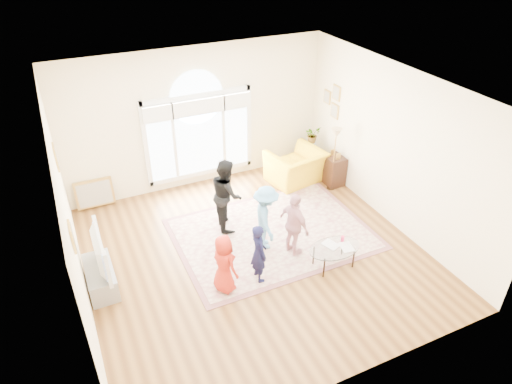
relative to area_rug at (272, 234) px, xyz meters
name	(u,v)px	position (x,y,z in m)	size (l,w,h in m)	color
ground	(254,254)	(-0.59, -0.40, -0.01)	(6.00, 6.00, 0.00)	#553315
room_shell	(200,123)	(-0.58, 2.43, 1.56)	(6.00, 6.00, 6.00)	beige
area_rug	(272,234)	(0.00, 0.00, 0.00)	(3.60, 2.60, 0.02)	beige
rug_border	(272,234)	(0.00, 0.00, 0.00)	(3.80, 2.80, 0.01)	brown
tv_console	(101,277)	(-3.34, -0.10, 0.20)	(0.45, 1.00, 0.42)	gray
television	(95,252)	(-3.33, -0.10, 0.75)	(0.18, 1.18, 0.68)	black
coffee_table	(334,249)	(0.57, -1.31, 0.39)	(0.98, 0.63, 0.54)	silver
armchair	(296,167)	(1.43, 1.64, 0.38)	(1.20, 1.05, 0.78)	yellow
side_cabinet	(334,170)	(2.19, 1.19, 0.34)	(0.40, 0.50, 0.70)	black
floor_lamp	(336,138)	(2.04, 1.01, 1.27)	(0.28, 0.28, 1.51)	black
plant_pedestal	(311,155)	(2.11, 2.08, 0.34)	(0.20, 0.20, 0.70)	white
potted_plant	(312,135)	(2.11, 2.08, 0.89)	(0.37, 0.32, 0.41)	#33722D
leaning_picture	(97,207)	(-3.04, 2.50, -0.01)	(0.80, 0.05, 0.62)	tan
child_red	(224,264)	(-1.43, -1.05, 0.56)	(0.54, 0.35, 1.10)	#B32516
child_navy	(259,253)	(-0.80, -1.05, 0.57)	(0.41, 0.27, 1.12)	#111235
child_black	(227,194)	(-0.71, 0.64, 0.76)	(0.73, 0.57, 1.50)	black
child_pink	(294,225)	(0.09, -0.68, 0.65)	(0.75, 0.31, 1.27)	#D5939D
child_blue	(266,218)	(-0.29, -0.28, 0.66)	(0.84, 0.48, 1.30)	#5693C0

